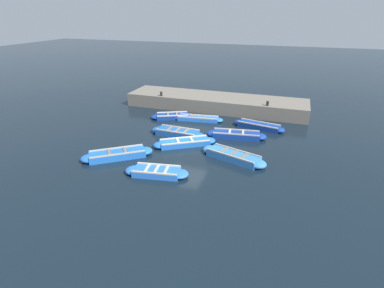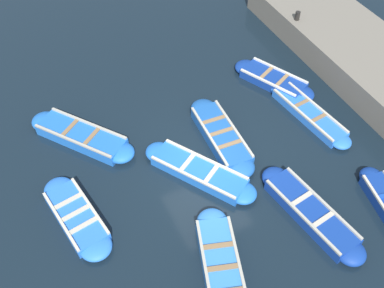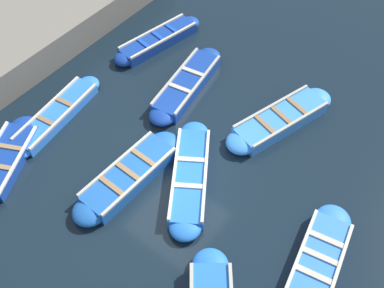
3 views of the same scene
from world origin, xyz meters
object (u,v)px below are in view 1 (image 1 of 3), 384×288
at_px(boat_alongside, 178,133).
at_px(bollard_mid_north, 268,103).
at_px(boat_near_quay, 172,116).
at_px(boat_drifting, 157,172).
at_px(bollard_north, 161,94).
at_px(boat_centre, 233,156).
at_px(boat_bow_out, 185,143).
at_px(boat_far_corner, 198,119).
at_px(boat_tucked, 236,135).
at_px(boat_broadside, 259,126).
at_px(boat_outer_left, 117,155).

height_order(boat_alongside, bollard_mid_north, bollard_mid_north).
height_order(boat_near_quay, boat_drifting, same).
height_order(bollard_north, bollard_mid_north, same).
bearing_deg(boat_centre, boat_bow_out, -106.30).
relative_size(boat_bow_out, bollard_north, 10.80).
bearing_deg(bollard_north, boat_far_corner, 62.81).
bearing_deg(boat_centre, boat_near_quay, -132.48).
distance_m(boat_tucked, boat_far_corner, 4.17).
xyz_separation_m(boat_broadside, boat_alongside, (3.08, -4.98, 0.01)).
distance_m(boat_alongside, bollard_north, 6.49).
bearing_deg(bollard_mid_north, boat_far_corner, -67.41).
bearing_deg(bollard_north, boat_tucked, 58.96).
relative_size(boat_near_quay, bollard_mid_north, 9.73).
height_order(boat_centre, boat_outer_left, boat_outer_left).
distance_m(boat_far_corner, bollard_mid_north, 5.38).
distance_m(boat_tucked, bollard_north, 8.64).
distance_m(boat_drifting, boat_outer_left, 3.13).
xyz_separation_m(boat_drifting, boat_outer_left, (-1.05, -2.95, 0.03)).
distance_m(boat_far_corner, boat_outer_left, 7.89).
bearing_deg(boat_bow_out, boat_alongside, -142.69).
bearing_deg(boat_tucked, boat_bow_out, -51.30).
height_order(boat_bow_out, bollard_north, bollard_north).
distance_m(bollard_north, bollard_mid_north, 8.81).
distance_m(boat_far_corner, boat_alongside, 3.33).
distance_m(boat_tucked, boat_outer_left, 7.75).
bearing_deg(boat_outer_left, boat_drifting, 70.45).
relative_size(boat_broadside, bollard_mid_north, 10.73).
bearing_deg(bollard_mid_north, boat_alongside, -44.59).
bearing_deg(boat_centre, boat_far_corner, -145.24).
relative_size(boat_broadside, boat_bow_out, 0.99).
distance_m(boat_broadside, boat_far_corner, 4.60).
bearing_deg(bollard_north, boat_broadside, 75.23).
relative_size(boat_alongside, bollard_mid_north, 10.92).
relative_size(boat_tucked, boat_drifting, 1.17).
relative_size(boat_broadside, boat_tucked, 0.94).
relative_size(boat_broadside, boat_far_corner, 0.97).
distance_m(boat_drifting, boat_alongside, 5.33).
xyz_separation_m(boat_bow_out, boat_tucked, (-2.23, 2.79, 0.02)).
xyz_separation_m(boat_broadside, boat_outer_left, (7.28, -7.01, 0.01)).
bearing_deg(boat_far_corner, bollard_mid_north, 112.59).
bearing_deg(boat_drifting, boat_alongside, -170.05).
distance_m(boat_centre, bollard_north, 10.96).
relative_size(boat_tucked, boat_outer_left, 1.07).
distance_m(boat_drifting, boat_far_corner, 8.57).
height_order(boat_drifting, bollard_north, bollard_north).
height_order(boat_tucked, boat_outer_left, boat_outer_left).
bearing_deg(boat_outer_left, boat_far_corner, 162.17).
xyz_separation_m(boat_centre, boat_drifting, (2.97, -3.34, -0.03)).
distance_m(boat_bow_out, boat_far_corner, 4.67).
distance_m(boat_drifting, bollard_mid_north, 11.48).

